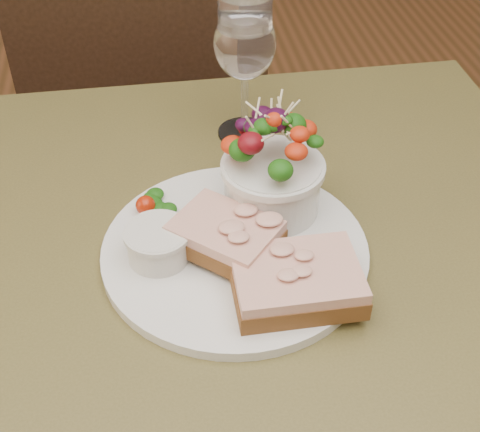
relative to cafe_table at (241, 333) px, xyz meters
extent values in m
cube|color=#47411E|center=(0.00, 0.00, 0.08)|extent=(0.80, 0.80, 0.04)
cylinder|color=black|center=(-0.34, 0.34, -0.29)|extent=(0.05, 0.05, 0.71)
cylinder|color=black|center=(0.34, 0.34, -0.29)|extent=(0.05, 0.05, 0.71)
cube|color=black|center=(-0.08, 0.73, -0.20)|extent=(0.44, 0.44, 0.04)
cube|color=black|center=(-0.08, 0.54, 0.03)|extent=(0.42, 0.06, 0.45)
cube|color=black|center=(-0.08, 0.73, -0.42)|extent=(0.37, 0.37, 0.45)
cylinder|color=silver|center=(0.00, 0.02, 0.11)|extent=(0.28, 0.28, 0.01)
cube|color=#442312|center=(0.05, -0.05, 0.12)|extent=(0.12, 0.09, 0.02)
cube|color=#FFF5C1|center=(0.05, -0.05, 0.14)|extent=(0.12, 0.09, 0.01)
cube|color=#442312|center=(-0.01, 0.02, 0.13)|extent=(0.13, 0.13, 0.02)
cube|color=#FFF5C1|center=(-0.01, 0.02, 0.15)|extent=(0.13, 0.12, 0.01)
cylinder|color=silver|center=(-0.08, 0.02, 0.13)|extent=(0.06, 0.06, 0.04)
cylinder|color=brown|center=(-0.08, 0.02, 0.15)|extent=(0.06, 0.06, 0.01)
cylinder|color=silver|center=(0.05, 0.08, 0.14)|extent=(0.10, 0.10, 0.06)
ellipsoid|color=#113E0B|center=(0.05, 0.08, 0.20)|extent=(0.09, 0.09, 0.06)
ellipsoid|color=#113E0B|center=(-0.08, 0.10, 0.12)|extent=(0.04, 0.04, 0.01)
sphere|color=#991D08|center=(-0.09, 0.09, 0.12)|extent=(0.02, 0.02, 0.02)
cylinder|color=white|center=(0.04, 0.25, 0.10)|extent=(0.07, 0.07, 0.00)
cylinder|color=white|center=(0.04, 0.25, 0.15)|extent=(0.01, 0.01, 0.09)
ellipsoid|color=white|center=(0.04, 0.25, 0.23)|extent=(0.08, 0.08, 0.09)
camera|label=1|loc=(-0.08, -0.48, 0.59)|focal=50.00mm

